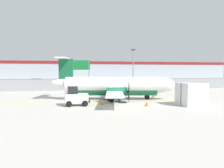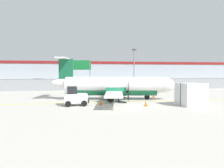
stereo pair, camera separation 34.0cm
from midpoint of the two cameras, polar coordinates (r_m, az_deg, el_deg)
The scene contains 20 objects.
ground_plane at distance 23.95m, azimuth 2.21°, elevation -4.70°, with size 140.00×140.00×0.01m.
perimeter_fence at distance 39.57m, azimuth -2.72°, elevation 0.02°, with size 98.00×0.10×2.10m.
parking_lot_strip at distance 51.04m, azimuth -4.38°, elevation -0.48°, with size 98.00×17.00×0.12m.
background_building at distance 69.36m, azimuth -5.91°, elevation 3.11°, with size 91.00×8.10×6.50m.
commuter_airplane at distance 25.85m, azimuth 1.35°, elevation -0.56°, with size 14.75×16.01×4.92m.
baggage_tug at distance 21.43m, azimuth -9.16°, elevation -3.37°, with size 2.40×1.52×1.88m.
ground_crew_worker at distance 23.39m, azimuth 2.17°, elevation -2.54°, with size 0.38×0.55×1.70m.
cargo_container at distance 22.66m, azimuth 20.33°, elevation -2.55°, with size 2.67×2.34×2.20m.
traffic_cone_near_left at distance 21.25m, azimuth 9.32°, elevation -4.90°, with size 0.36×0.36×0.64m.
traffic_cone_near_right at distance 28.64m, azimuth 11.19°, elevation -2.84°, with size 0.36×0.36×0.64m.
traffic_cone_far_left at distance 27.03m, azimuth -8.00°, elevation -3.17°, with size 0.36×0.36×0.64m.
traffic_cone_far_right at distance 21.65m, azimuth -2.46°, elevation -4.71°, with size 0.36×0.36×0.64m.
parked_car_0 at distance 56.06m, azimuth -18.60°, elevation 0.54°, with size 4.30×2.22×1.58m.
parked_car_1 at distance 53.91m, azimuth -12.85°, elevation 0.53°, with size 4.29×2.18×1.58m.
parked_car_2 at distance 44.79m, azimuth -5.99°, elevation 0.08°, with size 4.36×2.36×1.58m.
parked_car_3 at distance 45.96m, azimuth -0.54°, elevation 0.17°, with size 4.35×2.34×1.58m.
parked_car_4 at distance 57.11m, azimuth 4.67°, elevation 0.74°, with size 4.29×2.18×1.58m.
parked_car_5 at distance 50.98m, azimuth 12.99°, elevation 0.39°, with size 4.21×2.02×1.58m.
apron_light_pole at distance 38.25m, azimuth 6.03°, elevation 4.67°, with size 0.70×0.30×7.27m.
highway_sign at distance 41.67m, azimuth -7.77°, elevation 4.30°, with size 3.60×0.14×5.50m.
Camera 2 is at (-4.89, -21.22, 3.27)m, focal length 35.00 mm.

